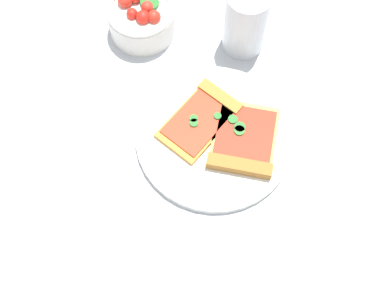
% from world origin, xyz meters
% --- Properties ---
extents(ground_plane, '(2.40, 2.40, 0.00)m').
position_xyz_m(ground_plane, '(0.00, 0.00, 0.00)').
color(ground_plane, '#B2B7BC').
rests_on(ground_plane, ground).
extents(plate, '(0.25, 0.25, 0.01)m').
position_xyz_m(plate, '(-0.01, -0.05, 0.01)').
color(plate, silver).
rests_on(plate, ground_plane).
extents(pizza_slice_near, '(0.12, 0.11, 0.02)m').
position_xyz_m(pizza_slice_near, '(-0.01, -0.10, 0.02)').
color(pizza_slice_near, '#E5B256').
rests_on(pizza_slice_near, plate).
extents(pizza_slice_far, '(0.15, 0.12, 0.01)m').
position_xyz_m(pizza_slice_far, '(0.02, -0.03, 0.02)').
color(pizza_slice_far, gold).
rests_on(pizza_slice_far, plate).
extents(salad_bowl, '(0.11, 0.11, 0.07)m').
position_xyz_m(salad_bowl, '(0.17, 0.12, 0.03)').
color(salad_bowl, white).
rests_on(salad_bowl, ground_plane).
extents(soda_glass, '(0.07, 0.07, 0.12)m').
position_xyz_m(soda_glass, '(0.18, -0.06, 0.06)').
color(soda_glass, silver).
rests_on(soda_glass, ground_plane).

